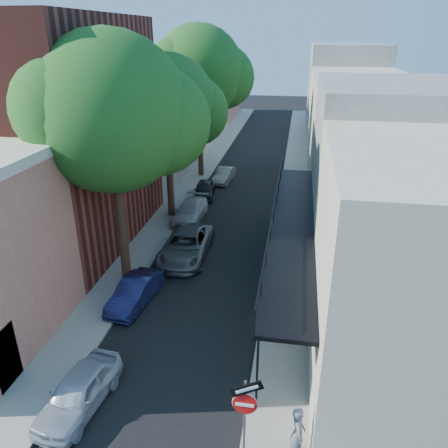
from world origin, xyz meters
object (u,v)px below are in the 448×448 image
at_px(sign_post, 245,407).
at_px(parked_car_b, 135,292).
at_px(pedestrian, 298,433).
at_px(oak_near, 123,116).
at_px(parked_car_c, 186,245).
at_px(parked_car_f, 224,175).
at_px(parked_car_e, 204,190).
at_px(oak_mid, 173,107).
at_px(parked_car_a, 79,392).
at_px(oak_far, 205,73).
at_px(parked_car_d, 190,211).

relative_size(sign_post, parked_car_b, 0.83).
bearing_deg(pedestrian, oak_near, 31.60).
bearing_deg(parked_car_c, parked_car_f, 90.10).
bearing_deg(pedestrian, parked_car_e, 8.75).
relative_size(oak_mid, pedestrian, 5.86).
xyz_separation_m(parked_car_a, parked_car_e, (-0.15, 19.93, -0.03)).
bearing_deg(pedestrian, parked_car_a, 73.93).
bearing_deg(oak_mid, oak_far, 89.59).
bearing_deg(parked_car_a, parked_car_e, 97.13).
height_order(oak_mid, oak_far, oak_far).
xyz_separation_m(sign_post, pedestrian, (1.44, 0.34, -1.05)).
distance_m(oak_near, oak_mid, 8.01).
bearing_deg(parked_car_e, parked_car_b, -98.37).
xyz_separation_m(parked_car_b, parked_car_d, (0.15, 9.67, 0.02)).
relative_size(oak_far, pedestrian, 6.84).
xyz_separation_m(oak_far, pedestrian, (7.95, -25.95, -7.27)).
relative_size(oak_near, oak_mid, 1.12).
bearing_deg(parked_car_e, parked_car_d, -97.80).
bearing_deg(oak_far, oak_near, -90.04).
relative_size(oak_mid, oak_far, 0.86).
bearing_deg(parked_car_b, parked_car_e, 96.44).
relative_size(oak_near, oak_far, 0.96).
bearing_deg(sign_post, oak_near, 125.09).
xyz_separation_m(parked_car_f, pedestrian, (6.23, -24.47, 0.43)).
xyz_separation_m(parked_car_d, parked_car_e, (0.01, 4.33, -0.03)).
bearing_deg(oak_near, parked_car_b, -71.52).
bearing_deg(parked_car_d, sign_post, -69.10).
bearing_deg(parked_car_d, oak_near, -94.80).
bearing_deg(parked_car_a, parked_car_b, 99.68).
xyz_separation_m(oak_mid, parked_car_c, (1.97, -5.58, -6.35)).
xyz_separation_m(oak_near, parked_car_b, (0.77, -2.30, -7.29)).
bearing_deg(parked_car_d, pedestrian, -64.34).
height_order(sign_post, parked_car_b, sign_post).
relative_size(oak_mid, parked_car_c, 2.02).
relative_size(parked_car_e, pedestrian, 1.97).
height_order(sign_post, parked_car_c, sign_post).
height_order(parked_car_b, parked_car_d, parked_car_d).
bearing_deg(parked_car_e, oak_near, -102.24).
height_order(oak_mid, parked_car_e, oak_mid).
distance_m(parked_car_a, pedestrian, 6.94).
height_order(oak_far, parked_car_f, oak_far).
distance_m(parked_car_c, parked_car_f, 13.14).
height_order(parked_car_e, pedestrian, pedestrian).
xyz_separation_m(oak_far, parked_car_d, (0.91, -9.63, -7.65)).
height_order(sign_post, parked_car_a, sign_post).
relative_size(parked_car_a, parked_car_f, 1.07).
relative_size(oak_far, parked_car_a, 3.28).
height_order(oak_mid, parked_car_f, oak_mid).
bearing_deg(parked_car_b, pedestrian, -35.65).
bearing_deg(oak_far, parked_car_f, -40.60).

